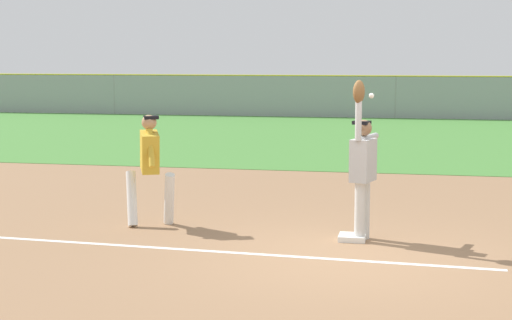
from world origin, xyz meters
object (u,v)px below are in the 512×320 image
object	(u,v)px
parked_car_tan	(281,97)
fielder	(363,162)
runner	(150,162)
baseball	(371,96)
first_base	(352,237)
parked_car_blue	(388,98)

from	to	relation	value
parked_car_tan	fielder	bearing A→B (deg)	-80.20
runner	baseball	size ratio (longest dim) A/B	23.24
fielder	baseball	world-z (taller)	fielder
runner	parked_car_tan	xyz separation A→B (m)	(-2.23, 25.55, -0.32)
first_base	baseball	bearing A→B (deg)	7.91
first_base	runner	bearing A→B (deg)	173.29
first_base	baseball	size ratio (longest dim) A/B	5.14
first_base	baseball	xyz separation A→B (m)	(0.23, 0.03, 2.02)
baseball	parked_car_tan	bearing A→B (deg)	102.20
baseball	parked_car_blue	xyz separation A→B (m)	(-0.62, 26.06, -1.38)
parked_car_tan	parked_car_blue	size ratio (longest dim) A/B	1.00
fielder	parked_car_blue	xyz separation A→B (m)	(-0.51, 26.06, -0.45)
fielder	parked_car_blue	bearing A→B (deg)	-72.76
first_base	parked_car_blue	xyz separation A→B (m)	(-0.38, 26.09, 0.63)
fielder	runner	distance (m)	3.28
parked_car_tan	parked_car_blue	distance (m)	4.99
runner	parked_car_blue	distance (m)	25.87
first_base	fielder	xyz separation A→B (m)	(0.13, 0.03, 1.08)
parked_car_blue	fielder	bearing A→B (deg)	-86.31
runner	first_base	bearing A→B (deg)	-30.77
first_base	runner	size ratio (longest dim) A/B	0.22
baseball	runner	bearing A→B (deg)	174.29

